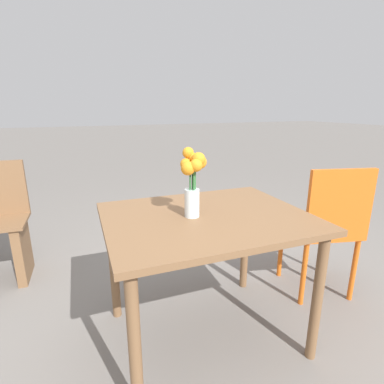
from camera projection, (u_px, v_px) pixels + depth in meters
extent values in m
plane|color=slate|center=(205.00, 333.00, 1.67)|extent=(40.00, 40.00, 0.00)
cube|color=brown|center=(207.00, 218.00, 1.48)|extent=(1.03, 0.84, 0.03)
cylinder|color=brown|center=(135.00, 349.00, 1.13)|extent=(0.05, 0.05, 0.68)
cylinder|color=brown|center=(317.00, 299.00, 1.43)|extent=(0.05, 0.05, 0.68)
cylinder|color=brown|center=(114.00, 265.00, 1.73)|extent=(0.05, 0.05, 0.68)
cylinder|color=brown|center=(245.00, 242.00, 2.03)|extent=(0.05, 0.05, 0.68)
cylinder|color=silver|center=(192.00, 203.00, 1.44)|extent=(0.07, 0.07, 0.14)
cylinder|color=silver|center=(192.00, 208.00, 1.45)|extent=(0.06, 0.06, 0.08)
cylinder|color=#337038|center=(195.00, 191.00, 1.43)|extent=(0.01, 0.01, 0.24)
sphere|color=orange|center=(200.00, 162.00, 1.40)|extent=(0.07, 0.07, 0.07)
cylinder|color=#337038|center=(192.00, 189.00, 1.43)|extent=(0.01, 0.01, 0.25)
sphere|color=orange|center=(194.00, 159.00, 1.41)|extent=(0.05, 0.05, 0.05)
cylinder|color=#337038|center=(190.00, 186.00, 1.43)|extent=(0.01, 0.01, 0.28)
sphere|color=orange|center=(188.00, 153.00, 1.41)|extent=(0.05, 0.05, 0.05)
cylinder|color=#337038|center=(190.00, 191.00, 1.43)|extent=(0.01, 0.01, 0.23)
sphere|color=orange|center=(186.00, 164.00, 1.40)|extent=(0.05, 0.05, 0.05)
cylinder|color=#337038|center=(190.00, 194.00, 1.41)|extent=(0.01, 0.01, 0.22)
sphere|color=orange|center=(188.00, 168.00, 1.36)|extent=(0.07, 0.07, 0.07)
cylinder|color=#337038|center=(194.00, 193.00, 1.41)|extent=(0.01, 0.01, 0.23)
sphere|color=orange|center=(196.00, 165.00, 1.35)|extent=(0.06, 0.06, 0.06)
cylinder|color=#337038|center=(194.00, 189.00, 1.42)|extent=(0.01, 0.01, 0.25)
sphere|color=orange|center=(199.00, 159.00, 1.37)|extent=(0.06, 0.06, 0.06)
cube|color=orange|center=(319.00, 228.00, 1.99)|extent=(0.49, 0.49, 0.03)
cube|color=orange|center=(340.00, 204.00, 1.75)|extent=(0.39, 0.14, 0.42)
cylinder|color=orange|center=(281.00, 249.00, 2.19)|extent=(0.03, 0.03, 0.43)
cylinder|color=orange|center=(324.00, 246.00, 2.24)|extent=(0.03, 0.03, 0.43)
cylinder|color=orange|center=(304.00, 274.00, 1.87)|extent=(0.03, 0.03, 0.43)
cylinder|color=orange|center=(354.00, 270.00, 1.91)|extent=(0.03, 0.03, 0.43)
cube|color=brown|center=(23.00, 250.00, 2.18)|extent=(0.08, 0.33, 0.43)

